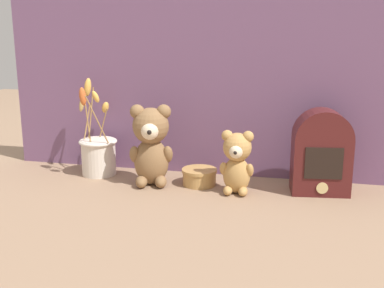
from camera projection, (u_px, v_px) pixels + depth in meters
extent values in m
plane|color=#8E7056|center=(191.00, 188.00, 1.50)|extent=(4.00, 4.00, 0.00)
cube|color=#704C70|center=(202.00, 85.00, 1.58)|extent=(1.35, 0.02, 0.60)
ellipsoid|color=olive|center=(151.00, 162.00, 1.51)|extent=(0.13, 0.11, 0.15)
sphere|color=olive|center=(151.00, 126.00, 1.49)|extent=(0.11, 0.11, 0.11)
sphere|color=beige|center=(150.00, 131.00, 1.45)|extent=(0.05, 0.05, 0.05)
sphere|color=black|center=(149.00, 132.00, 1.42)|extent=(0.02, 0.02, 0.02)
sphere|color=olive|center=(164.00, 112.00, 1.48)|extent=(0.05, 0.05, 0.05)
sphere|color=olive|center=(137.00, 112.00, 1.48)|extent=(0.05, 0.05, 0.05)
ellipsoid|color=olive|center=(168.00, 154.00, 1.50)|extent=(0.04, 0.06, 0.07)
ellipsoid|color=olive|center=(135.00, 154.00, 1.50)|extent=(0.04, 0.06, 0.07)
ellipsoid|color=olive|center=(161.00, 182.00, 1.50)|extent=(0.05, 0.07, 0.04)
ellipsoid|color=olive|center=(142.00, 182.00, 1.50)|extent=(0.05, 0.07, 0.04)
ellipsoid|color=tan|center=(237.00, 175.00, 1.44)|extent=(0.08, 0.07, 0.11)
sphere|color=tan|center=(237.00, 147.00, 1.42)|extent=(0.09, 0.09, 0.09)
sphere|color=beige|center=(236.00, 151.00, 1.39)|extent=(0.04, 0.04, 0.04)
sphere|color=black|center=(235.00, 153.00, 1.37)|extent=(0.01, 0.01, 0.01)
sphere|color=tan|center=(248.00, 137.00, 1.40)|extent=(0.03, 0.03, 0.03)
sphere|color=tan|center=(227.00, 136.00, 1.42)|extent=(0.03, 0.03, 0.03)
ellipsoid|color=tan|center=(250.00, 170.00, 1.42)|extent=(0.03, 0.04, 0.05)
ellipsoid|color=tan|center=(224.00, 169.00, 1.44)|extent=(0.03, 0.04, 0.05)
ellipsoid|color=tan|center=(243.00, 191.00, 1.42)|extent=(0.03, 0.05, 0.03)
ellipsoid|color=tan|center=(228.00, 190.00, 1.43)|extent=(0.03, 0.05, 0.03)
cylinder|color=silver|center=(99.00, 157.00, 1.62)|extent=(0.11, 0.11, 0.12)
torus|color=silver|center=(98.00, 142.00, 1.61)|extent=(0.13, 0.13, 0.01)
cylinder|color=#9E7542|center=(87.00, 121.00, 1.61)|extent=(0.02, 0.04, 0.12)
ellipsoid|color=tan|center=(82.00, 103.00, 1.61)|extent=(0.03, 0.04, 0.06)
cylinder|color=#9E7542|center=(87.00, 119.00, 1.56)|extent=(0.03, 0.02, 0.15)
ellipsoid|color=#C65B28|center=(83.00, 96.00, 1.54)|extent=(0.04, 0.04, 0.06)
cylinder|color=#9E7542|center=(91.00, 113.00, 1.61)|extent=(0.02, 0.03, 0.17)
ellipsoid|color=gold|center=(88.00, 87.00, 1.60)|extent=(0.04, 0.04, 0.06)
cylinder|color=#9E7542|center=(103.00, 123.00, 1.63)|extent=(0.04, 0.01, 0.10)
ellipsoid|color=gold|center=(105.00, 107.00, 1.63)|extent=(0.04, 0.03, 0.04)
cylinder|color=#9E7542|center=(97.00, 120.00, 1.53)|extent=(0.07, 0.03, 0.16)
ellipsoid|color=gold|center=(96.00, 97.00, 1.48)|extent=(0.03, 0.03, 0.04)
cube|color=#4C1919|center=(320.00, 165.00, 1.43)|extent=(0.18, 0.12, 0.17)
cylinder|color=#4C1919|center=(322.00, 138.00, 1.41)|extent=(0.18, 0.12, 0.17)
cube|color=black|center=(324.00, 164.00, 1.38)|extent=(0.11, 0.02, 0.09)
cylinder|color=#D6BC7A|center=(322.00, 188.00, 1.40)|extent=(0.03, 0.01, 0.03)
cylinder|color=tan|center=(199.00, 178.00, 1.52)|extent=(0.11, 0.11, 0.04)
cylinder|color=tan|center=(199.00, 170.00, 1.51)|extent=(0.11, 0.11, 0.01)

